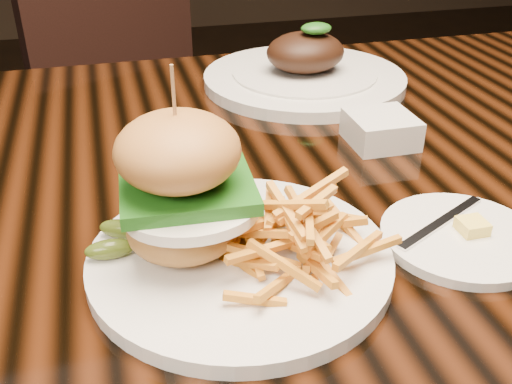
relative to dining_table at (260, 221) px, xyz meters
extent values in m
cube|color=black|center=(0.00, 0.00, 0.06)|extent=(1.60, 0.90, 0.04)
cylinder|color=silver|center=(-0.07, -0.18, 0.08)|extent=(0.28, 0.28, 0.01)
ellipsoid|color=#AA7137|center=(-0.12, -0.16, 0.11)|extent=(0.10, 0.10, 0.05)
ellipsoid|color=white|center=(-0.11, -0.18, 0.14)|extent=(0.11, 0.09, 0.01)
ellipsoid|color=#FC9B0D|center=(-0.09, -0.20, 0.15)|extent=(0.02, 0.02, 0.01)
cube|color=#1F691A|center=(-0.12, -0.16, 0.15)|extent=(0.12, 0.11, 0.01)
ellipsoid|color=#9F622B|center=(-0.12, -0.16, 0.19)|extent=(0.11, 0.11, 0.06)
cylinder|color=#A67A4D|center=(-0.12, -0.16, 0.22)|extent=(0.00, 0.00, 0.08)
ellipsoid|color=#334613|center=(-0.18, -0.16, 0.10)|extent=(0.04, 0.02, 0.02)
ellipsoid|color=#334613|center=(-0.17, -0.13, 0.10)|extent=(0.05, 0.04, 0.02)
cylinder|color=silver|center=(0.15, -0.20, 0.08)|extent=(0.15, 0.15, 0.01)
cube|color=#F8DB51|center=(0.16, -0.20, 0.09)|extent=(0.03, 0.03, 0.01)
cube|color=silver|center=(0.14, -0.18, 0.09)|extent=(0.12, 0.07, 0.00)
cube|color=silver|center=(0.17, 0.03, 0.10)|extent=(0.10, 0.10, 0.04)
cylinder|color=silver|center=(0.14, 0.26, 0.09)|extent=(0.32, 0.32, 0.02)
cylinder|color=silver|center=(0.14, 0.26, 0.09)|extent=(0.23, 0.23, 0.02)
ellipsoid|color=black|center=(0.14, 0.26, 0.13)|extent=(0.12, 0.10, 0.06)
ellipsoid|color=#1F691A|center=(0.15, 0.25, 0.17)|extent=(0.05, 0.03, 0.02)
cube|color=black|center=(-0.05, 0.80, -0.22)|extent=(0.60, 0.60, 0.06)
cube|color=black|center=(-0.14, 0.99, 0.03)|extent=(0.44, 0.23, 0.50)
cylinder|color=black|center=(-0.15, 0.55, -0.45)|extent=(0.04, 0.04, 0.45)
cylinder|color=black|center=(0.20, 0.70, -0.45)|extent=(0.04, 0.04, 0.45)
cylinder|color=black|center=(-0.30, 0.90, -0.45)|extent=(0.04, 0.04, 0.45)
cylinder|color=black|center=(0.05, 1.05, -0.45)|extent=(0.04, 0.04, 0.45)
camera|label=1|loc=(-0.17, -0.61, 0.41)|focal=42.00mm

